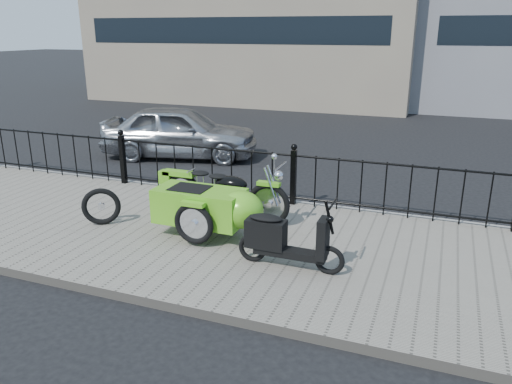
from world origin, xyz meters
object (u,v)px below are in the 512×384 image
at_px(scooter, 283,240).
at_px(motorcycle_sidecar, 215,204).
at_px(spare_tire, 101,207).
at_px(sedan_car, 180,132).

bearing_deg(scooter, motorcycle_sidecar, 152.24).
relative_size(scooter, spare_tire, 2.37).
height_order(spare_tire, sedan_car, sedan_car).
distance_m(motorcycle_sidecar, scooter, 1.44).
bearing_deg(motorcycle_sidecar, sedan_car, 124.64).
relative_size(motorcycle_sidecar, spare_tire, 3.83).
bearing_deg(sedan_car, motorcycle_sidecar, -158.81).
xyz_separation_m(scooter, spare_tire, (-3.09, 0.37, -0.07)).
bearing_deg(spare_tire, sedan_car, 104.64).
xyz_separation_m(scooter, sedan_car, (-4.31, 5.07, 0.15)).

